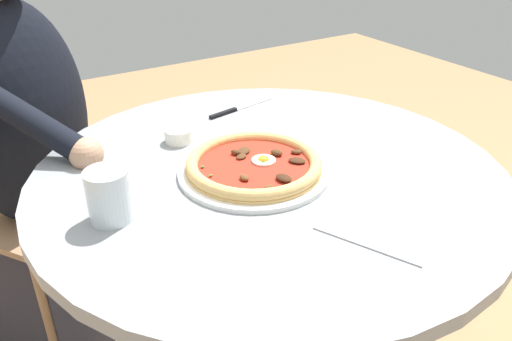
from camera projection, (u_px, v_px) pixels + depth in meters
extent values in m
cylinder|color=gray|center=(269.00, 175.00, 1.04)|extent=(0.95, 0.95, 0.03)
cylinder|color=gray|center=(267.00, 307.00, 1.21)|extent=(0.08, 0.08, 0.69)
cylinder|color=white|center=(254.00, 171.00, 1.01)|extent=(0.30, 0.30, 0.01)
cylinder|color=tan|center=(254.00, 168.00, 1.01)|extent=(0.27, 0.27, 0.01)
torus|color=tan|center=(254.00, 163.00, 1.00)|extent=(0.27, 0.27, 0.02)
cylinder|color=red|center=(254.00, 165.00, 1.01)|extent=(0.25, 0.25, 0.00)
cylinder|color=white|center=(263.00, 160.00, 1.02)|extent=(0.05, 0.05, 0.00)
ellipsoid|color=yellow|center=(263.00, 159.00, 1.02)|extent=(0.02, 0.02, 0.02)
ellipsoid|color=#4C2D19|center=(277.00, 152.00, 1.04)|extent=(0.03, 0.03, 0.01)
ellipsoid|color=#4C2D19|center=(236.00, 152.00, 1.04)|extent=(0.02, 0.02, 0.01)
ellipsoid|color=brown|center=(244.00, 178.00, 0.95)|extent=(0.02, 0.02, 0.01)
ellipsoid|color=#3D2314|center=(284.00, 178.00, 0.95)|extent=(0.03, 0.04, 0.01)
ellipsoid|color=#3D2314|center=(297.00, 161.00, 1.01)|extent=(0.04, 0.04, 0.01)
ellipsoid|color=#4C2D19|center=(296.00, 152.00, 1.04)|extent=(0.03, 0.03, 0.01)
ellipsoid|color=#4C2D19|center=(241.00, 156.00, 1.03)|extent=(0.03, 0.03, 0.01)
ellipsoid|color=#4C2D19|center=(244.00, 151.00, 1.05)|extent=(0.04, 0.04, 0.01)
ellipsoid|color=brown|center=(269.00, 188.00, 0.91)|extent=(0.02, 0.02, 0.01)
ellipsoid|color=#2D6B28|center=(263.00, 163.00, 1.00)|extent=(0.01, 0.01, 0.00)
ellipsoid|color=#2D6B28|center=(202.00, 167.00, 0.99)|extent=(0.01, 0.01, 0.00)
ellipsoid|color=#2D6B28|center=(210.00, 175.00, 0.96)|extent=(0.01, 0.01, 0.00)
cylinder|color=silver|center=(109.00, 195.00, 0.85)|extent=(0.07, 0.07, 0.09)
cylinder|color=silver|center=(111.00, 212.00, 0.87)|extent=(0.07, 0.07, 0.03)
cube|color=silver|center=(253.00, 104.00, 1.34)|extent=(0.12, 0.03, 0.00)
cube|color=black|center=(223.00, 113.00, 1.28)|extent=(0.08, 0.03, 0.01)
cylinder|color=white|center=(179.00, 135.00, 1.13)|extent=(0.06, 0.06, 0.03)
cylinder|color=olive|center=(178.00, 132.00, 1.13)|extent=(0.05, 0.05, 0.01)
cube|color=#BCBCC1|center=(366.00, 245.00, 0.81)|extent=(0.08, 0.17, 0.00)
cube|color=#282833|center=(62.00, 278.00, 1.52)|extent=(0.44, 0.42, 0.45)
ellipsoid|color=black|center=(24.00, 117.00, 1.27)|extent=(0.43, 0.39, 0.58)
cylinder|color=black|center=(41.00, 127.00, 1.05)|extent=(0.21, 0.24, 0.16)
sphere|color=tan|center=(86.00, 154.00, 1.04)|extent=(0.07, 0.07, 0.07)
cube|color=#957050|center=(31.00, 203.00, 1.41)|extent=(0.54, 0.54, 0.02)
cylinder|color=#8E6B4C|center=(51.00, 329.00, 1.33)|extent=(0.02, 0.02, 0.47)
cylinder|color=#8E6B4C|center=(131.00, 253.00, 1.61)|extent=(0.02, 0.02, 0.47)
cylinder|color=#8E6B4C|center=(46.00, 227.00, 1.73)|extent=(0.02, 0.02, 0.47)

